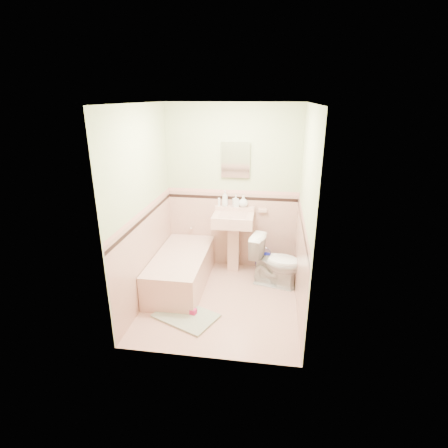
# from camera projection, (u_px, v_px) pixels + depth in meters

# --- Properties ---
(floor) EXTENTS (2.20, 2.20, 0.00)m
(floor) POSITION_uv_depth(u_px,v_px,m) (221.00, 300.00, 4.69)
(floor) COLOR #D9A38E
(floor) RESTS_ON ground
(ceiling) EXTENTS (2.20, 2.20, 0.00)m
(ceiling) POSITION_uv_depth(u_px,v_px,m) (221.00, 103.00, 3.83)
(ceiling) COLOR white
(ceiling) RESTS_ON ground
(wall_back) EXTENTS (2.50, 0.00, 2.50)m
(wall_back) POSITION_uv_depth(u_px,v_px,m) (232.00, 189.00, 5.28)
(wall_back) COLOR beige
(wall_back) RESTS_ON ground
(wall_front) EXTENTS (2.50, 0.00, 2.50)m
(wall_front) POSITION_uv_depth(u_px,v_px,m) (203.00, 248.00, 3.24)
(wall_front) COLOR beige
(wall_front) RESTS_ON ground
(wall_left) EXTENTS (0.00, 2.50, 2.50)m
(wall_left) POSITION_uv_depth(u_px,v_px,m) (142.00, 208.00, 4.40)
(wall_left) COLOR beige
(wall_left) RESTS_ON ground
(wall_right) EXTENTS (0.00, 2.50, 2.50)m
(wall_right) POSITION_uv_depth(u_px,v_px,m) (305.00, 216.00, 4.12)
(wall_right) COLOR beige
(wall_right) RESTS_ON ground
(wainscot_back) EXTENTS (2.00, 0.00, 2.00)m
(wainscot_back) POSITION_uv_depth(u_px,v_px,m) (232.00, 230.00, 5.50)
(wainscot_back) COLOR #DCA893
(wainscot_back) RESTS_ON ground
(wainscot_front) EXTENTS (2.00, 0.00, 2.00)m
(wainscot_front) POSITION_uv_depth(u_px,v_px,m) (204.00, 308.00, 3.48)
(wainscot_front) COLOR #DCA893
(wainscot_front) RESTS_ON ground
(wainscot_left) EXTENTS (0.00, 2.20, 2.20)m
(wainscot_left) POSITION_uv_depth(u_px,v_px,m) (147.00, 255.00, 4.62)
(wainscot_left) COLOR #DCA893
(wainscot_left) RESTS_ON ground
(wainscot_right) EXTENTS (0.00, 2.20, 2.20)m
(wainscot_right) POSITION_uv_depth(u_px,v_px,m) (300.00, 265.00, 4.35)
(wainscot_right) COLOR #DCA893
(wainscot_right) RESTS_ON ground
(accent_back) EXTENTS (2.00, 0.00, 2.00)m
(accent_back) POSITION_uv_depth(u_px,v_px,m) (232.00, 198.00, 5.31)
(accent_back) COLOR black
(accent_back) RESTS_ON ground
(accent_front) EXTENTS (2.00, 0.00, 2.00)m
(accent_front) POSITION_uv_depth(u_px,v_px,m) (203.00, 260.00, 3.30)
(accent_front) COLOR black
(accent_front) RESTS_ON ground
(accent_left) EXTENTS (0.00, 2.20, 2.20)m
(accent_left) POSITION_uv_depth(u_px,v_px,m) (145.00, 218.00, 4.44)
(accent_left) COLOR black
(accent_left) RESTS_ON ground
(accent_right) EXTENTS (0.00, 2.20, 2.20)m
(accent_right) POSITION_uv_depth(u_px,v_px,m) (302.00, 226.00, 4.17)
(accent_right) COLOR black
(accent_right) RESTS_ON ground
(cap_back) EXTENTS (2.00, 0.00, 2.00)m
(cap_back) POSITION_uv_depth(u_px,v_px,m) (232.00, 192.00, 5.28)
(cap_back) COLOR #D99886
(cap_back) RESTS_ON ground
(cap_front) EXTENTS (2.00, 0.00, 2.00)m
(cap_front) POSITION_uv_depth(u_px,v_px,m) (203.00, 250.00, 3.27)
(cap_front) COLOR #D99886
(cap_front) RESTS_ON ground
(cap_left) EXTENTS (0.00, 2.20, 2.20)m
(cap_left) POSITION_uv_depth(u_px,v_px,m) (144.00, 210.00, 4.41)
(cap_left) COLOR #D99886
(cap_left) RESTS_ON ground
(cap_right) EXTENTS (0.00, 2.20, 2.20)m
(cap_right) POSITION_uv_depth(u_px,v_px,m) (303.00, 218.00, 4.14)
(cap_right) COLOR #D99886
(cap_right) RESTS_ON ground
(bathtub) EXTENTS (0.70, 1.50, 0.45)m
(bathtub) POSITION_uv_depth(u_px,v_px,m) (181.00, 271.00, 5.01)
(bathtub) COLOR #D4A594
(bathtub) RESTS_ON floor
(tub_faucet) EXTENTS (0.04, 0.12, 0.04)m
(tub_faucet) POSITION_uv_depth(u_px,v_px,m) (192.00, 227.00, 5.54)
(tub_faucet) COLOR silver
(tub_faucet) RESTS_ON wall_back
(sink) EXTENTS (0.60, 0.49, 0.94)m
(sink) POSITION_uv_depth(u_px,v_px,m) (233.00, 243.00, 5.32)
(sink) COLOR #D4A594
(sink) RESTS_ON floor
(sink_faucet) EXTENTS (0.02, 0.02, 0.10)m
(sink_faucet) POSITION_uv_depth(u_px,v_px,m) (235.00, 210.00, 5.29)
(sink_faucet) COLOR silver
(sink_faucet) RESTS_ON sink
(medicine_cabinet) EXTENTS (0.40, 0.04, 0.50)m
(medicine_cabinet) POSITION_uv_depth(u_px,v_px,m) (236.00, 160.00, 5.09)
(medicine_cabinet) COLOR white
(medicine_cabinet) RESTS_ON wall_back
(soap_dish) EXTENTS (0.13, 0.07, 0.04)m
(soap_dish) POSITION_uv_depth(u_px,v_px,m) (263.00, 210.00, 5.29)
(soap_dish) COLOR #D4A594
(soap_dish) RESTS_ON wall_back
(soap_bottle_left) EXTENTS (0.12, 0.12, 0.24)m
(soap_bottle_left) POSITION_uv_depth(u_px,v_px,m) (225.00, 198.00, 5.29)
(soap_bottle_left) COLOR #B2B2B2
(soap_bottle_left) RESTS_ON sink
(soap_bottle_mid) EXTENTS (0.11, 0.11, 0.18)m
(soap_bottle_mid) POSITION_uv_depth(u_px,v_px,m) (236.00, 201.00, 5.27)
(soap_bottle_mid) COLOR #B2B2B2
(soap_bottle_mid) RESTS_ON sink
(soap_bottle_right) EXTENTS (0.15, 0.15, 0.17)m
(soap_bottle_right) POSITION_uv_depth(u_px,v_px,m) (243.00, 201.00, 5.26)
(soap_bottle_right) COLOR #B2B2B2
(soap_bottle_right) RESTS_ON sink
(tube) EXTENTS (0.04, 0.04, 0.12)m
(tube) POSITION_uv_depth(u_px,v_px,m) (219.00, 202.00, 5.32)
(tube) COLOR white
(tube) RESTS_ON sink
(toilet) EXTENTS (0.79, 0.56, 0.73)m
(toilet) POSITION_uv_depth(u_px,v_px,m) (276.00, 261.00, 4.97)
(toilet) COLOR white
(toilet) RESTS_ON floor
(bucket) EXTENTS (0.33, 0.33, 0.25)m
(bucket) POSITION_uv_depth(u_px,v_px,m) (262.00, 261.00, 5.51)
(bucket) COLOR #1620A8
(bucket) RESTS_ON floor
(bath_mat) EXTENTS (0.87, 0.75, 0.03)m
(bath_mat) POSITION_uv_depth(u_px,v_px,m) (186.00, 316.00, 4.33)
(bath_mat) COLOR #959E83
(bath_mat) RESTS_ON floor
(shoe) EXTENTS (0.17, 0.10, 0.06)m
(shoe) POSITION_uv_depth(u_px,v_px,m) (190.00, 311.00, 4.36)
(shoe) COLOR #BF1E59
(shoe) RESTS_ON bath_mat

